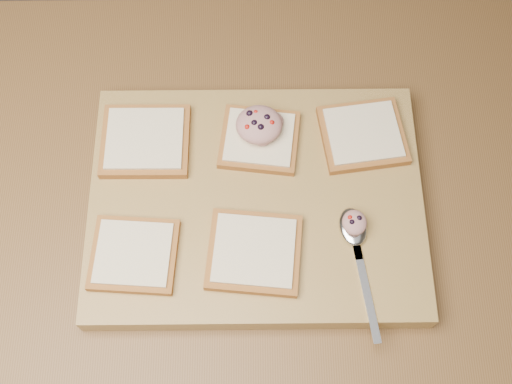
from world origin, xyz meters
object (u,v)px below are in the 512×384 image
cutting_board (256,202)px  tuna_salad_dollop (259,124)px  spoon (355,236)px  bread_far_center (259,139)px

cutting_board → tuna_salad_dollop: (0.01, 0.10, 0.05)m
spoon → bread_far_center: bearing=130.6°
spoon → tuna_salad_dollop: bearing=128.7°
cutting_board → spoon: bearing=-24.6°
spoon → cutting_board: bearing=155.4°
cutting_board → tuna_salad_dollop: size_ratio=7.03×
bread_far_center → spoon: bread_far_center is taller
bread_far_center → tuna_salad_dollop: 0.03m
cutting_board → bread_far_center: (0.01, 0.09, 0.03)m
bread_far_center → tuna_salad_dollop: tuna_salad_dollop is taller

